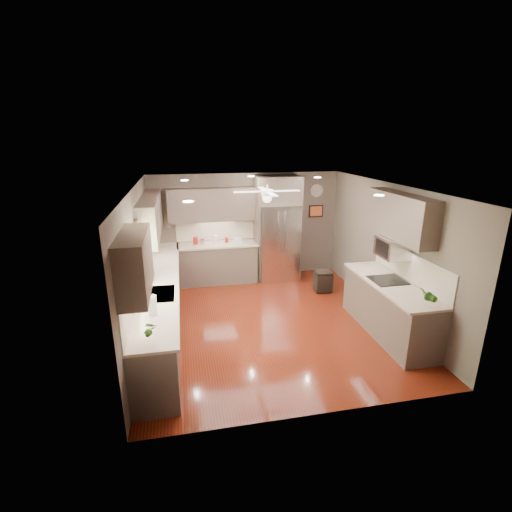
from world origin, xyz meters
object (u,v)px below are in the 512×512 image
object	(u,v)px
paper_towel	(152,305)
bowl	(238,241)
soap_bottle	(151,275)
microwave	(393,248)
canister_c	(216,239)
canister_d	(227,240)
canister_b	(202,242)
potted_plant_right	(427,295)
refrigerator	(278,231)
stool	(323,281)
potted_plant_left	(150,329)
canister_a	(196,241)

from	to	relation	value
paper_towel	bowl	bearing A→B (deg)	63.26
soap_bottle	bowl	world-z (taller)	soap_bottle
microwave	paper_towel	bearing A→B (deg)	-170.40
bowl	microwave	size ratio (longest dim) A/B	0.38
canister_c	paper_towel	world-z (taller)	paper_towel
canister_d	bowl	size ratio (longest dim) A/B	0.58
canister_b	potted_plant_right	bearing A→B (deg)	-52.45
refrigerator	stool	xyz separation A→B (m)	(0.79, -1.00, -0.95)
microwave	stool	size ratio (longest dim) A/B	1.22
potted_plant_left	stool	bearing A→B (deg)	41.69
refrigerator	microwave	xyz separation A→B (m)	(1.33, -2.71, 0.29)
canister_b	soap_bottle	bearing A→B (deg)	-116.23
refrigerator	paper_towel	distance (m)	4.31
potted_plant_left	soap_bottle	bearing A→B (deg)	93.64
soap_bottle	refrigerator	xyz separation A→B (m)	(2.78, 2.03, 0.15)
potted_plant_left	potted_plant_right	xyz separation A→B (m)	(3.88, 0.20, 0.01)
microwave	stool	distance (m)	2.18
canister_a	microwave	xyz separation A→B (m)	(3.25, -2.79, 0.46)
refrigerator	bowl	bearing A→B (deg)	178.19
bowl	paper_towel	size ratio (longest dim) A/B	0.68
canister_d	microwave	size ratio (longest dim) A/B	0.22
canister_b	canister_c	size ratio (longest dim) A/B	0.83
canister_b	potted_plant_right	world-z (taller)	potted_plant_right
microwave	canister_b	bearing A→B (deg)	138.50
stool	paper_towel	world-z (taller)	paper_towel
canister_a	paper_towel	world-z (taller)	paper_towel
stool	canister_d	bearing A→B (deg)	151.40
soap_bottle	canister_c	bearing A→B (deg)	57.87
refrigerator	microwave	world-z (taller)	refrigerator
potted_plant_left	bowl	world-z (taller)	potted_plant_left
canister_a	paper_towel	distance (m)	3.55
potted_plant_right	bowl	xyz separation A→B (m)	(-2.17, 3.90, -0.13)
canister_b	potted_plant_left	world-z (taller)	potted_plant_left
potted_plant_left	potted_plant_right	bearing A→B (deg)	2.97
soap_bottle	potted_plant_right	size ratio (longest dim) A/B	0.63
refrigerator	potted_plant_left	bearing A→B (deg)	-123.09
bowl	microwave	distance (m)	3.59
potted_plant_left	refrigerator	distance (m)	4.86
bowl	refrigerator	xyz separation A→B (m)	(0.94, -0.03, 0.22)
soap_bottle	bowl	size ratio (longest dim) A/B	0.97
refrigerator	soap_bottle	bearing A→B (deg)	-143.93
canister_c	canister_d	world-z (taller)	canister_c
canister_d	bowl	bearing A→B (deg)	-13.10
canister_d	stool	bearing A→B (deg)	-28.60
soap_bottle	potted_plant_right	world-z (taller)	potted_plant_right
soap_bottle	canister_b	bearing A→B (deg)	63.77
canister_b	paper_towel	bearing A→B (deg)	-104.72
bowl	refrigerator	world-z (taller)	refrigerator
soap_bottle	stool	bearing A→B (deg)	16.02
refrigerator	microwave	size ratio (longest dim) A/B	4.45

